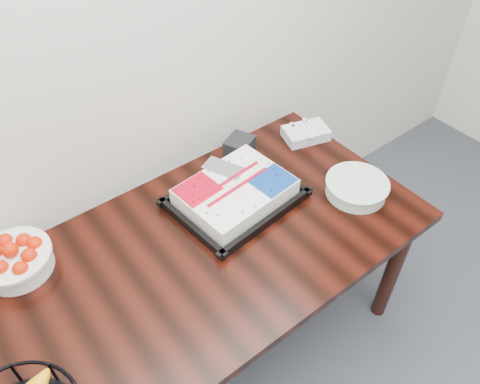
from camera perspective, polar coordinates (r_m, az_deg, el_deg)
table at (r=1.84m, az=-5.08°, el=-8.93°), size 1.80×0.90×0.75m
cake_tray at (r=1.90m, az=-0.56°, el=-0.23°), size 0.52×0.43×0.10m
tangerine_bowl at (r=1.84m, az=-25.89°, el=-7.03°), size 0.26×0.26×0.17m
plate_stack at (r=2.01m, az=14.01°, el=0.54°), size 0.26×0.26×0.06m
fork_bag at (r=2.26m, az=8.03°, el=7.17°), size 0.24×0.19×0.06m
napkin_box at (r=2.13m, az=-0.07°, el=5.50°), size 0.16×0.15×0.09m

